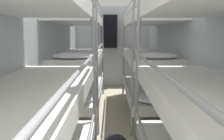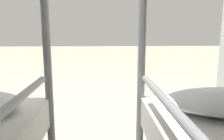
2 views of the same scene
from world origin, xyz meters
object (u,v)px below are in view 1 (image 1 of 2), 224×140
object	(u,v)px
bunk_stack_left_near	(16,106)
bunk_stack_right_far	(147,57)
hanging_coat	(109,32)
bunk_stack_left_far	(80,57)
bunk_stack_right_near	(223,106)

from	to	relation	value
bunk_stack_left_near	bunk_stack_right_far	distance (m)	2.68
bunk_stack_right_far	hanging_coat	xyz separation A→B (m)	(-0.76, 1.61, 0.50)
bunk_stack_left_far	bunk_stack_right_near	bearing A→B (deg)	-60.83
bunk_stack_left_near	bunk_stack_left_far	size ratio (longest dim) A/B	1.00
hanging_coat	bunk_stack_left_near	bearing A→B (deg)	-97.91
bunk_stack_left_far	hanging_coat	size ratio (longest dim) A/B	2.28
bunk_stack_left_near	bunk_stack_right_near	world-z (taller)	same
bunk_stack_right_far	hanging_coat	distance (m)	1.85
bunk_stack_right_near	hanging_coat	world-z (taller)	hanging_coat
bunk_stack_right_near	bunk_stack_left_far	world-z (taller)	same
bunk_stack_left_far	bunk_stack_right_far	size ratio (longest dim) A/B	1.00
bunk_stack_left_far	hanging_coat	xyz separation A→B (m)	(0.55, 1.61, 0.50)
bunk_stack_right_near	hanging_coat	distance (m)	4.05
bunk_stack_left_near	hanging_coat	size ratio (longest dim) A/B	2.28
bunk_stack_left_near	bunk_stack_right_far	bearing A→B (deg)	60.83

